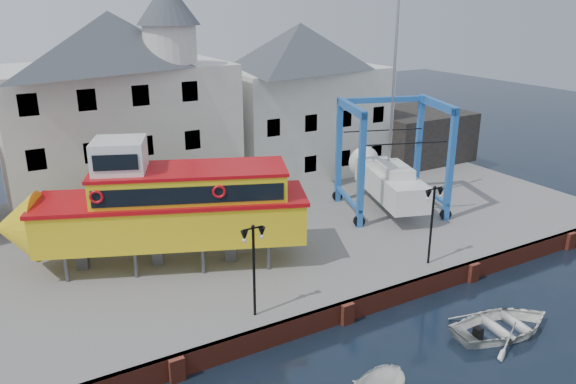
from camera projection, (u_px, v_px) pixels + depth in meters
ground at (346, 323)px, 25.44m from camera, size 140.00×140.00×0.00m
hardstanding at (241, 230)px, 34.27m from camera, size 44.00×22.00×1.00m
quay_wall at (345, 312)px, 25.36m from camera, size 44.00×0.47×1.00m
building_white_main at (119, 107)px, 35.77m from camera, size 14.00×8.30×14.00m
building_white_right at (300, 99)px, 43.07m from camera, size 12.00×8.00×11.20m
shed_dark at (413, 135)px, 47.34m from camera, size 8.00×7.00×4.00m
lamp_post_left at (253, 248)px, 23.16m from camera, size 1.12×0.32×4.20m
lamp_post_right at (433, 205)px, 27.89m from camera, size 1.12×0.32×4.20m
tour_boat at (154, 207)px, 27.79m from camera, size 15.39×9.10×6.60m
travel_lift at (386, 173)px, 36.19m from camera, size 7.46×9.13×13.40m
motorboat_b at (502, 333)px, 24.69m from camera, size 5.27×4.10×1.00m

